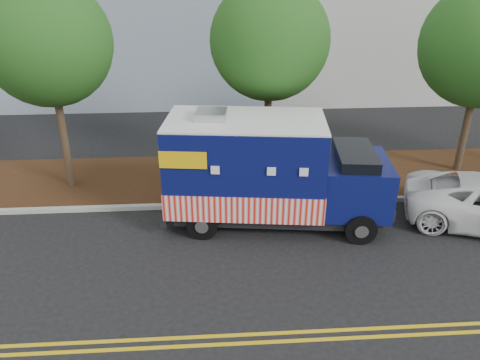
{
  "coord_description": "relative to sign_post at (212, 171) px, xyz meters",
  "views": [
    {
      "loc": [
        -0.95,
        -12.18,
        7.51
      ],
      "look_at": [
        -0.11,
        0.6,
        1.34
      ],
      "focal_mm": 35.0,
      "sensor_mm": 36.0,
      "label": 1
    }
  ],
  "objects": [
    {
      "name": "food_truck",
      "position": [
        1.59,
        -1.21,
        0.4
      ],
      "size": [
        6.96,
        3.28,
        3.54
      ],
      "rotation": [
        0.0,
        0.0,
        -0.12
      ],
      "color": "black",
      "rests_on": "ground"
    },
    {
      "name": "tree_b",
      "position": [
        2.04,
        1.93,
        3.76
      ],
      "size": [
        3.97,
        3.97,
        6.96
      ],
      "color": "#38281C",
      "rests_on": "ground"
    },
    {
      "name": "centerline_near",
      "position": [
        0.96,
        -6.1,
        -1.19
      ],
      "size": [
        120.0,
        0.1,
        0.01
      ],
      "primitive_type": "cube",
      "color": "gold",
      "rests_on": "ground"
    },
    {
      "name": "tree_a",
      "position": [
        -4.97,
        1.44,
        3.86
      ],
      "size": [
        4.0,
        4.0,
        7.07
      ],
      "color": "#38281C",
      "rests_on": "ground"
    },
    {
      "name": "curb",
      "position": [
        0.96,
        -0.25,
        -1.12
      ],
      "size": [
        120.0,
        0.18,
        0.15
      ],
      "primitive_type": "cube",
      "color": "#9E9E99",
      "rests_on": "ground"
    },
    {
      "name": "sign_post",
      "position": [
        0.0,
        0.0,
        0.0
      ],
      "size": [
        0.06,
        0.06,
        2.4
      ],
      "primitive_type": "cube",
      "color": "#473828",
      "rests_on": "ground"
    },
    {
      "name": "mulch_strip",
      "position": [
        0.96,
        1.85,
        -1.12
      ],
      "size": [
        120.0,
        4.0,
        0.15
      ],
      "primitive_type": "cube",
      "color": "#321E0D",
      "rests_on": "ground"
    },
    {
      "name": "centerline_far",
      "position": [
        0.96,
        -6.35,
        -1.19
      ],
      "size": [
        120.0,
        0.1,
        0.01
      ],
      "primitive_type": "cube",
      "color": "gold",
      "rests_on": "ground"
    },
    {
      "name": "ground",
      "position": [
        0.96,
        -1.65,
        -1.2
      ],
      "size": [
        120.0,
        120.0,
        0.0
      ],
      "primitive_type": "plane",
      "color": "black",
      "rests_on": "ground"
    }
  ]
}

